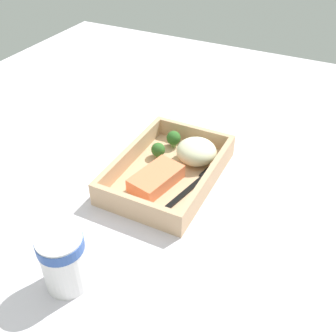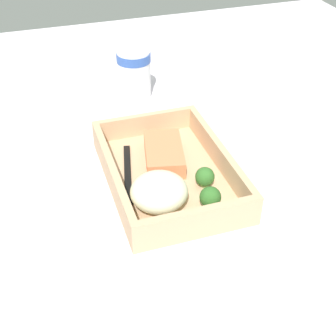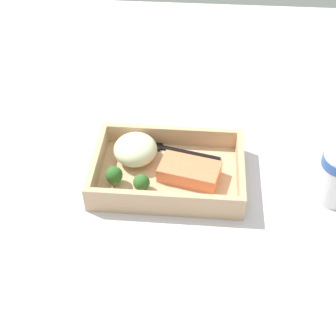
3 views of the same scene
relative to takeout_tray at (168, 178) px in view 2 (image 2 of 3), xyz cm
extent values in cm
cube|color=silver|center=(0.00, 0.00, -1.60)|extent=(160.00, 160.00, 2.00)
cube|color=tan|center=(0.00, 0.00, 0.00)|extent=(28.90, 19.75, 1.20)
cube|color=tan|center=(0.00, -9.27, 2.62)|extent=(28.90, 1.20, 4.05)
cube|color=tan|center=(0.00, 9.27, 2.62)|extent=(28.90, 1.20, 4.05)
cube|color=tan|center=(-13.85, 0.00, 2.62)|extent=(1.20, 17.35, 4.05)
cube|color=tan|center=(13.85, 0.00, 2.62)|extent=(1.20, 17.35, 4.05)
cube|color=#F17D51|center=(-4.18, 0.62, 2.07)|extent=(12.48, 8.71, 2.95)
ellipsoid|color=beige|center=(6.76, -3.62, 3.25)|extent=(8.63, 8.87, 5.29)
cylinder|color=#7EA85E|center=(9.92, 3.48, 1.27)|extent=(1.26, 1.26, 1.35)
sphere|color=#2E6325|center=(9.92, 3.48, 2.86)|extent=(3.31, 3.31, 3.31)
cylinder|color=#7D9E53|center=(4.57, 4.74, 1.13)|extent=(1.20, 1.20, 1.06)
sphere|color=#306527|center=(4.57, 4.74, 2.52)|extent=(3.15, 3.15, 3.15)
cube|color=black|center=(-4.10, -5.98, 0.82)|extent=(12.33, 3.83, 0.44)
cube|color=black|center=(3.60, -7.74, 0.82)|extent=(3.80, 2.90, 0.44)
cylinder|color=white|center=(-31.09, 2.50, 4.64)|extent=(7.00, 7.00, 10.49)
cylinder|color=#3356A8|center=(-31.09, 2.50, 8.54)|extent=(7.21, 7.21, 1.89)
cube|color=white|center=(27.94, 7.03, -0.48)|extent=(10.32, 15.77, 0.24)
camera|label=1|loc=(-58.92, -29.25, 53.07)|focal=42.00mm
camera|label=2|loc=(59.06, -19.21, 48.38)|focal=50.00mm
camera|label=3|loc=(-5.26, 65.17, 64.24)|focal=50.00mm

